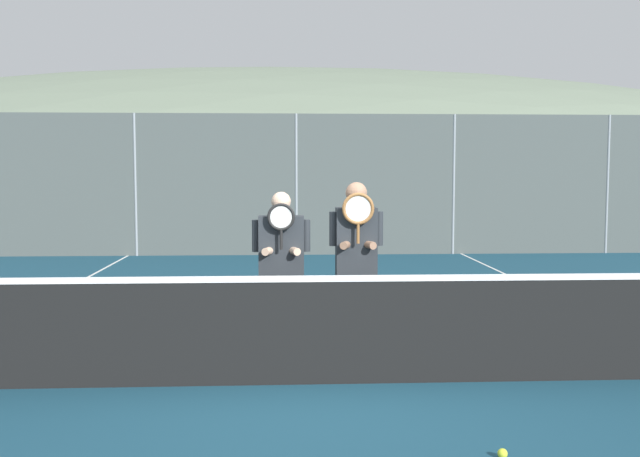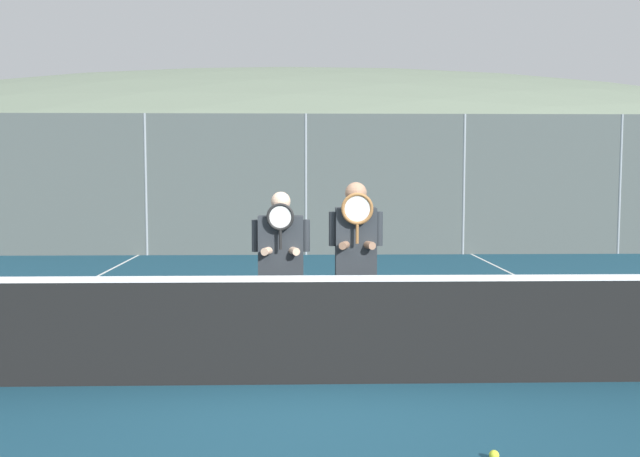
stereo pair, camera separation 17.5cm
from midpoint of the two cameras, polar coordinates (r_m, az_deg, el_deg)
name	(u,v)px [view 2 (the right image)]	position (r m, az deg, el deg)	size (l,w,h in m)	color
ground_plane	(314,384)	(6.65, 0.26, -12.35)	(120.00, 120.00, 0.00)	navy
hill_distant	(302,196)	(56.77, -1.33, 2.62)	(96.58, 53.66, 18.78)	slate
clubhouse_building	(354,180)	(23.18, 2.96, 3.88)	(16.40, 5.50, 3.27)	#9EA3A8
fence_back	(306,185)	(16.52, -0.84, 3.53)	(22.17, 0.06, 3.27)	gray
tennis_net	(314,328)	(6.52, 0.26, -8.01)	(10.46, 0.09, 1.10)	gray
court_line_left_sideline	(15,318)	(10.24, -22.77, -6.65)	(0.05, 16.00, 0.01)	white
court_line_right_sideline	(598,315)	(10.39, 21.80, -6.47)	(0.05, 16.00, 0.01)	white
player_leftmost	(281,262)	(7.22, -2.45, -2.72)	(0.59, 0.34, 1.73)	#56565B
player_center_left	(356,256)	(7.18, 3.58, -2.25)	(0.54, 0.34, 1.83)	black
car_far_left	(81,211)	(19.71, -18.37, 1.33)	(4.30, 2.09, 1.76)	black
car_left_of_center	(274,210)	(18.30, -3.40, 1.47)	(4.27, 1.99, 1.88)	#285638
car_center	(468,211)	(19.26, 11.97, 1.40)	(4.27, 1.92, 1.77)	black
tennis_ball_on_court	(494,455)	(5.18, 14.75, -17.13)	(0.07, 0.07, 0.07)	#CCDB33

